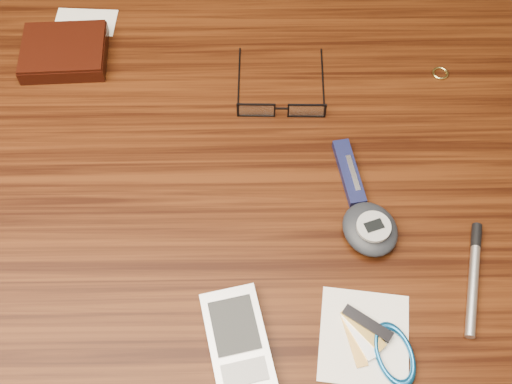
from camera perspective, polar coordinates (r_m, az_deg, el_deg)
ground at (r=1.44m, az=-2.60°, el=-16.30°), size 3.80×3.80×0.00m
desk at (r=0.83m, az=-4.35°, el=-5.17°), size 1.00×0.70×0.75m
wallet_and_card at (r=0.91m, az=-16.65°, el=11.91°), size 0.12×0.14×0.02m
eyeglasses at (r=0.81m, az=2.27°, el=7.59°), size 0.11×0.12×0.02m
gold_ring at (r=0.89m, az=16.06°, el=10.12°), size 0.03×0.03×0.00m
pda_phone at (r=0.67m, az=-1.67°, el=-13.03°), size 0.08×0.12×0.02m
pedometer at (r=0.73m, az=10.12°, el=-3.25°), size 0.08×0.09×0.03m
notepad_keys at (r=0.69m, az=10.90°, el=-13.23°), size 0.11×0.11×0.01m
pocket_knife at (r=0.77m, az=8.27°, el=1.74°), size 0.03×0.09×0.01m
silver_pen at (r=0.74m, az=18.82°, el=-6.54°), size 0.04×0.13×0.01m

